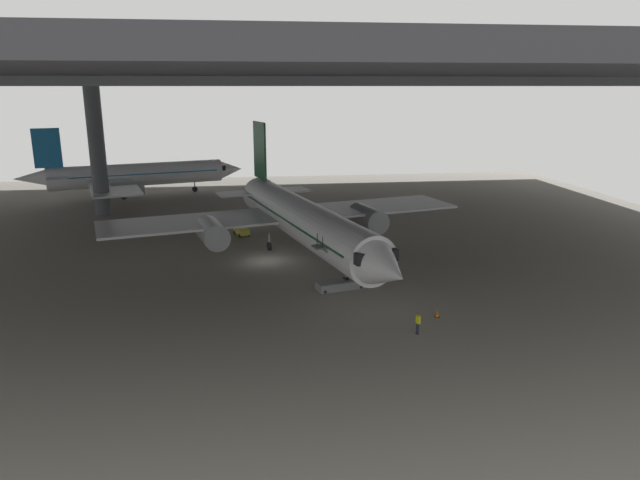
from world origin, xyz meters
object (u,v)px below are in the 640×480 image
(boarding_stairs, at_px, (339,280))
(airplane_distant, at_px, (134,175))
(airplane_main, at_px, (301,219))
(traffic_cone_orange, at_px, (437,313))
(baggage_tug, at_px, (242,231))
(crew_worker_near_nose, at_px, (418,322))
(crew_worker_by_stairs, at_px, (361,268))

(boarding_stairs, bearing_deg, airplane_distant, 118.18)
(airplane_distant, bearing_deg, airplane_main, -57.33)
(airplane_distant, distance_m, traffic_cone_orange, 62.07)
(traffic_cone_orange, distance_m, baggage_tug, 30.24)
(boarding_stairs, height_order, crew_worker_near_nose, boarding_stairs)
(crew_worker_near_nose, relative_size, baggage_tug, 0.65)
(boarding_stairs, relative_size, airplane_distant, 0.15)
(baggage_tug, bearing_deg, airplane_main, -53.85)
(crew_worker_by_stairs, bearing_deg, airplane_distant, 121.98)
(crew_worker_near_nose, bearing_deg, traffic_cone_orange, 49.98)
(boarding_stairs, height_order, airplane_distant, airplane_distant)
(airplane_main, height_order, boarding_stairs, airplane_main)
(crew_worker_near_nose, height_order, crew_worker_by_stairs, crew_worker_by_stairs)
(crew_worker_by_stairs, bearing_deg, traffic_cone_orange, -68.81)
(crew_worker_near_nose, bearing_deg, crew_worker_by_stairs, 96.55)
(boarding_stairs, height_order, crew_worker_by_stairs, boarding_stairs)
(crew_worker_near_nose, xyz_separation_m, crew_worker_by_stairs, (-1.45, 12.62, 0.01))
(airplane_main, bearing_deg, airplane_distant, 122.67)
(baggage_tug, bearing_deg, airplane_distant, 121.54)
(airplane_distant, bearing_deg, boarding_stairs, -61.82)
(airplane_main, xyz_separation_m, airplane_distant, (-22.70, 35.40, -0.33))
(traffic_cone_orange, relative_size, baggage_tug, 0.24)
(crew_worker_by_stairs, relative_size, traffic_cone_orange, 2.75)
(airplane_main, bearing_deg, crew_worker_by_stairs, -61.01)
(boarding_stairs, xyz_separation_m, traffic_cone_orange, (6.26, -7.14, -0.46))
(airplane_main, relative_size, crew_worker_near_nose, 24.79)
(crew_worker_near_nose, xyz_separation_m, baggage_tug, (-12.17, 29.33, -0.40))
(crew_worker_by_stairs, height_order, traffic_cone_orange, crew_worker_by_stairs)
(boarding_stairs, distance_m, airplane_distant, 52.77)
(boarding_stairs, relative_size, traffic_cone_orange, 8.15)
(airplane_main, bearing_deg, traffic_cone_orange, -65.09)
(traffic_cone_orange, bearing_deg, boarding_stairs, 131.22)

